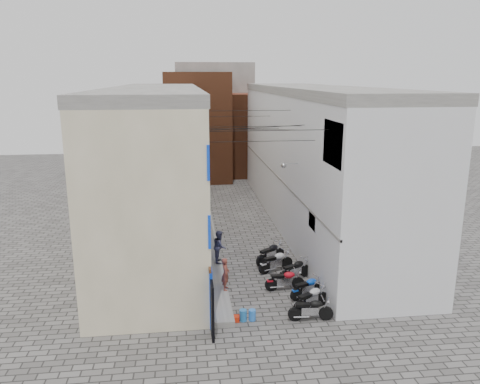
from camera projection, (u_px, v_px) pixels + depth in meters
name	position (u px, v px, depth m)	size (l,w,h in m)	color
ground	(275.00, 325.00, 18.57)	(90.00, 90.00, 0.00)	#524F4D
plinth	(206.00, 224.00, 30.83)	(0.90, 26.00, 0.25)	slate
building_left	(159.00, 160.00, 29.38)	(5.10, 27.00, 9.00)	#C1B792
building_right	(313.00, 157.00, 30.60)	(5.94, 26.00, 9.00)	white
building_far_brick_left	(198.00, 127.00, 44.11)	(6.00, 6.00, 10.00)	brown
building_far_brick_right	(247.00, 134.00, 46.87)	(5.00, 6.00, 8.00)	brown
building_far_concrete	(214.00, 116.00, 50.01)	(8.00, 5.00, 11.00)	slate
far_shopfront	(222.00, 171.00, 42.57)	(2.00, 0.30, 2.40)	black
overhead_wires	(249.00, 126.00, 24.23)	(5.80, 13.02, 1.32)	black
motorcycle_a	(311.00, 308.00, 18.80)	(0.58, 1.85, 1.07)	black
motorcycle_b	(311.00, 298.00, 19.64)	(0.62, 1.97, 1.14)	#B4B4B9
motorcycle_c	(308.00, 287.00, 20.77)	(0.57, 1.82, 1.05)	#0C40B8
motorcycle_d	(285.00, 279.00, 21.50)	(0.59, 1.87, 1.08)	#AD0C19
motorcycle_e	(295.00, 269.00, 22.60)	(0.61, 1.93, 1.12)	black
motorcycle_f	(276.00, 261.00, 23.56)	(0.63, 2.00, 1.16)	#BCBCC1
motorcycle_g	(270.00, 252.00, 24.62)	(0.65, 2.05, 1.19)	black
person_a	(226.00, 274.00, 20.96)	(0.54, 0.36, 1.49)	brown
person_b	(220.00, 246.00, 24.09)	(0.82, 0.64, 1.69)	#3A3A57
water_jug_near	(243.00, 315.00, 18.85)	(0.30, 0.30, 0.47)	#236BB1
water_jug_far	(252.00, 315.00, 18.90)	(0.29, 0.29, 0.45)	blue
red_crate	(235.00, 319.00, 18.84)	(0.36, 0.27, 0.23)	red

